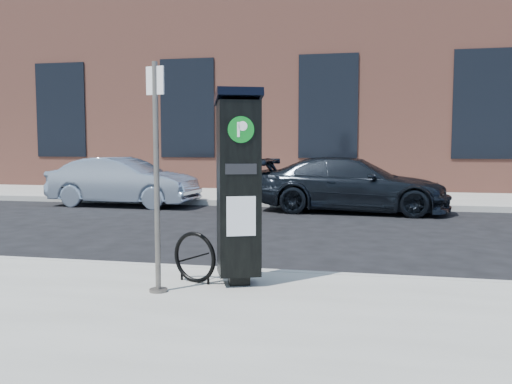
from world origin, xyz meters
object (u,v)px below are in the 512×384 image
(car_silver, at_px, (124,182))
(parking_kiosk, at_px, (239,185))
(sign_pole, at_px, (157,179))
(bike_rack, at_px, (195,257))
(car_dark, at_px, (352,185))

(car_silver, bearing_deg, parking_kiosk, -144.74)
(parking_kiosk, bearing_deg, sign_pole, -168.74)
(parking_kiosk, height_order, bike_rack, parking_kiosk)
(sign_pole, bearing_deg, car_silver, 131.66)
(sign_pole, bearing_deg, parking_kiosk, 46.73)
(sign_pole, height_order, bike_rack, sign_pole)
(parking_kiosk, distance_m, car_dark, 8.19)
(sign_pole, relative_size, car_silver, 0.59)
(parking_kiosk, height_order, sign_pole, sign_pole)
(parking_kiosk, relative_size, car_silver, 0.53)
(parking_kiosk, bearing_deg, car_dark, 61.45)
(bike_rack, height_order, car_silver, car_silver)
(bike_rack, distance_m, car_dark, 8.29)
(car_silver, bearing_deg, sign_pole, -150.12)
(parking_kiosk, xyz_separation_m, car_silver, (-5.30, 8.14, -0.59))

